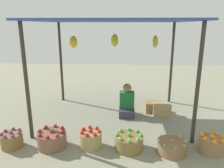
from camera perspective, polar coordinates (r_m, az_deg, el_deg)
name	(u,v)px	position (r m, az deg, el deg)	size (l,w,h in m)	color
ground_plane	(113,116)	(5.21, 0.36, -8.50)	(14.00, 14.00, 0.00)	gray
market_stall_structure	(113,27)	(4.78, 0.33, 14.62)	(3.32, 2.49, 2.21)	#38332D
vendor_person	(127,103)	(5.19, 3.91, -5.10)	(0.36, 0.44, 0.78)	#3D3348
basket_purple_onions	(12,140)	(4.35, -24.82, -13.14)	(0.38, 0.38, 0.31)	brown
basket_red_apples	(52,139)	(4.11, -15.46, -13.79)	(0.51, 0.51, 0.34)	brown
basket_red_tomatoes	(91,139)	(3.98, -5.63, -14.16)	(0.39, 0.39, 0.35)	#9D8855
basket_green_apples	(129,142)	(3.93, 4.43, -14.92)	(0.50, 0.50, 0.31)	olive
basket_limes	(172,147)	(3.96, 15.39, -15.62)	(0.50, 0.50, 0.25)	#876243
basket_oranges	(212,144)	(4.20, 24.68, -14.18)	(0.43, 0.43, 0.32)	#9D734A
wooden_crate_near_vendor	(154,107)	(5.55, 10.97, -5.90)	(0.42, 0.30, 0.25)	olive
wooden_crate_stacked_rear	(162,109)	(5.36, 12.89, -6.50)	(0.41, 0.24, 0.29)	tan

